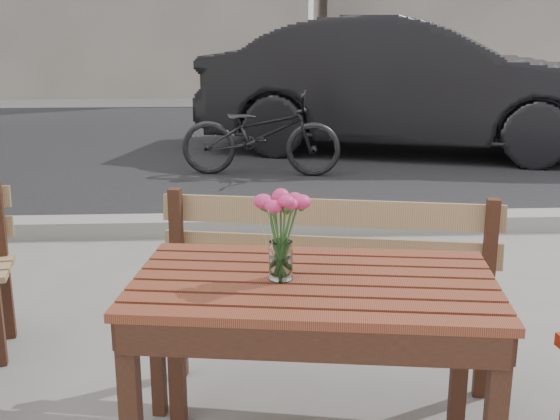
% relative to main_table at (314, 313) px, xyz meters
% --- Properties ---
extents(street, '(30.00, 8.12, 0.12)m').
position_rel_main_table_xyz_m(street, '(0.12, 4.97, -0.57)').
color(street, black).
rests_on(street, ground).
extents(main_table, '(1.25, 0.84, 0.72)m').
position_rel_main_table_xyz_m(main_table, '(0.00, 0.00, 0.00)').
color(main_table, maroon).
rests_on(main_table, ground).
extents(main_bench, '(1.46, 0.67, 0.87)m').
position_rel_main_table_xyz_m(main_bench, '(0.11, 0.54, -0.07)').
color(main_bench, olive).
rests_on(main_bench, ground).
extents(main_vase, '(0.16, 0.16, 0.30)m').
position_rel_main_table_xyz_m(main_vase, '(-0.11, 0.01, 0.30)').
color(main_vase, white).
rests_on(main_vase, main_table).
extents(parked_car, '(5.10, 2.96, 1.59)m').
position_rel_main_table_xyz_m(parked_car, '(1.75, 6.16, 0.19)').
color(parked_car, black).
rests_on(parked_car, ground).
extents(bicycle, '(1.68, 0.78, 0.85)m').
position_rel_main_table_xyz_m(bicycle, '(-0.04, 4.92, -0.18)').
color(bicycle, black).
rests_on(bicycle, ground).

